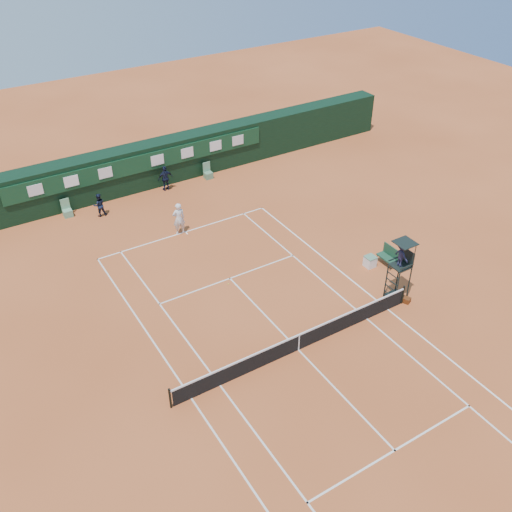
{
  "coord_description": "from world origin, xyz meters",
  "views": [
    {
      "loc": [
        -11.65,
        -15.19,
        18.57
      ],
      "look_at": [
        1.41,
        6.0,
        1.2
      ],
      "focal_mm": 40.0,
      "sensor_mm": 36.0,
      "label": 1
    }
  ],
  "objects": [
    {
      "name": "ball_kid_right",
      "position": [
        1.26,
        17.41,
        0.89
      ],
      "size": [
        1.06,
        0.48,
        1.77
      ],
      "primitive_type": "imported",
      "rotation": [
        0.0,
        0.0,
        3.09
      ],
      "color": "black",
      "rests_on": "ground"
    },
    {
      "name": "court_lines",
      "position": [
        0.0,
        0.0,
        0.01
      ],
      "size": [
        11.05,
        23.85,
        0.01
      ],
      "color": "white",
      "rests_on": "ground"
    },
    {
      "name": "player",
      "position": [
        -0.33,
        11.94,
        1.02
      ],
      "size": [
        0.79,
        0.55,
        2.05
      ],
      "primitive_type": "imported",
      "rotation": [
        0.0,
        0.0,
        3.06
      ],
      "color": "silver",
      "rests_on": "ground"
    },
    {
      "name": "cooler",
      "position": [
        7.16,
        3.31,
        0.33
      ],
      "size": [
        0.57,
        0.57,
        0.65
      ],
      "color": "white",
      "rests_on": "ground"
    },
    {
      "name": "tennis_bag",
      "position": [
        6.59,
        0.11,
        0.14
      ],
      "size": [
        0.61,
        0.83,
        0.29
      ],
      "primitive_type": "cube",
      "rotation": [
        0.0,
        0.0,
        0.41
      ],
      "color": "black",
      "rests_on": "ground"
    },
    {
      "name": "player_bench",
      "position": [
        8.17,
        2.96,
        0.6
      ],
      "size": [
        0.55,
        1.2,
        1.1
      ],
      "color": "#1A422D",
      "rests_on": "ground"
    },
    {
      "name": "ball_kid_left",
      "position": [
        -3.71,
        16.45,
        0.77
      ],
      "size": [
        0.8,
        0.65,
        1.54
      ],
      "primitive_type": "imported",
      "rotation": [
        0.0,
        0.0,
        3.05
      ],
      "color": "black",
      "rests_on": "ground"
    },
    {
      "name": "tennis_net",
      "position": [
        0.0,
        0.0,
        0.51
      ],
      "size": [
        12.9,
        0.1,
        1.1
      ],
      "color": "black",
      "rests_on": "ground"
    },
    {
      "name": "tennis_ball",
      "position": [
        -0.34,
        5.99,
        0.03
      ],
      "size": [
        0.06,
        0.06,
        0.06
      ],
      "primitive_type": "sphere",
      "color": "#D1EA36",
      "rests_on": "ground"
    },
    {
      "name": "back_wall",
      "position": [
        0.0,
        18.74,
        1.51
      ],
      "size": [
        40.0,
        1.65,
        3.0
      ],
      "color": "black",
      "rests_on": "ground"
    },
    {
      "name": "linesman_chair_right",
      "position": [
        4.5,
        17.48,
        0.32
      ],
      "size": [
        0.55,
        0.5,
        1.15
      ],
      "color": "#54805D",
      "rests_on": "ground"
    },
    {
      "name": "umpire_chair",
      "position": [
        6.4,
        0.49,
        2.46
      ],
      "size": [
        0.96,
        0.95,
        3.42
      ],
      "color": "black",
      "rests_on": "ground"
    },
    {
      "name": "ground",
      "position": [
        0.0,
        0.0,
        0.0
      ],
      "size": [
        90.0,
        90.0,
        0.0
      ],
      "primitive_type": "plane",
      "color": "#C05B2D",
      "rests_on": "ground"
    },
    {
      "name": "linesman_chair_left",
      "position": [
        -5.5,
        17.48,
        0.32
      ],
      "size": [
        0.55,
        0.5,
        1.15
      ],
      "color": "#649873",
      "rests_on": "ground"
    }
  ]
}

